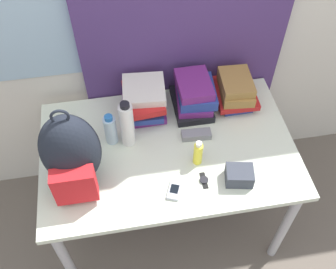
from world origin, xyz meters
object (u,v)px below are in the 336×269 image
book_stack_center (194,95)px  camera_pouch (239,175)px  sports_bottle (127,125)px  cell_phone (174,190)px  sunglasses_case (196,135)px  book_stack_right (235,90)px  backpack (71,154)px  water_bottle (111,130)px  book_stack_left (144,100)px  wristwatch (204,180)px  sunscreen_bottle (198,153)px

book_stack_center → camera_pouch: 0.52m
book_stack_center → sports_bottle: (-0.37, -0.19, 0.05)m
cell_phone → sunglasses_case: bearing=60.6°
book_stack_right → backpack: bearing=-156.8°
book_stack_right → water_bottle: (-0.68, -0.17, 0.00)m
sports_bottle → book_stack_left: bearing=60.3°
sunglasses_case → wristwatch: size_ratio=1.71×
water_bottle → book_stack_right: bearing=13.7°
cell_phone → sports_bottle: bearing=118.6°
book_stack_right → camera_pouch: bearing=-103.1°
backpack → camera_pouch: bearing=-10.3°
backpack → book_stack_left: 0.53m
water_bottle → camera_pouch: 0.66m
camera_pouch → wristwatch: size_ratio=1.59×
camera_pouch → backpack: bearing=169.7°
wristwatch → sunscreen_bottle: bearing=93.8°
book_stack_right → sunscreen_bottle: bearing=-127.8°
sunscreen_bottle → cell_phone: bearing=-134.2°
backpack → camera_pouch: 0.77m
wristwatch → sports_bottle: bearing=137.8°
backpack → book_stack_center: backpack is taller
backpack → camera_pouch: size_ratio=3.27×
water_bottle → sunscreen_bottle: size_ratio=1.24×
backpack → sunglasses_case: (0.60, 0.15, -0.18)m
sports_bottle → camera_pouch: sports_bottle is taller
book_stack_center → sunglasses_case: bearing=-98.3°
book_stack_right → cell_phone: bearing=-129.7°
water_bottle → book_stack_left: bearing=41.0°
cell_phone → wristwatch: size_ratio=1.31×
sunscreen_bottle → camera_pouch: bearing=-38.7°
book_stack_right → cell_phone: (-0.42, -0.51, -0.07)m
book_stack_left → water_bottle: bearing=-139.0°
water_bottle → camera_pouch: bearing=-30.7°
book_stack_right → sunglasses_case: 0.34m
backpack → book_stack_right: size_ratio=1.70×
sunscreen_bottle → sunglasses_case: bearing=79.9°
wristwatch → backpack: bearing=169.0°
sports_bottle → water_bottle: bearing=165.3°
water_bottle → backpack: bearing=-130.9°
camera_pouch → book_stack_left: bearing=126.9°
water_bottle → wristwatch: water_bottle is taller
sunglasses_case → camera_pouch: 0.32m
wristwatch → water_bottle: bearing=142.3°
book_stack_left → book_stack_right: 0.49m
backpack → wristwatch: size_ratio=5.21×
camera_pouch → sunscreen_bottle: bearing=141.3°
wristwatch → book_stack_left: bearing=114.2°
cell_phone → sunglasses_case: (0.17, 0.29, 0.01)m
cell_phone → camera_pouch: bearing=1.4°
water_bottle → book_stack_center: bearing=20.1°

